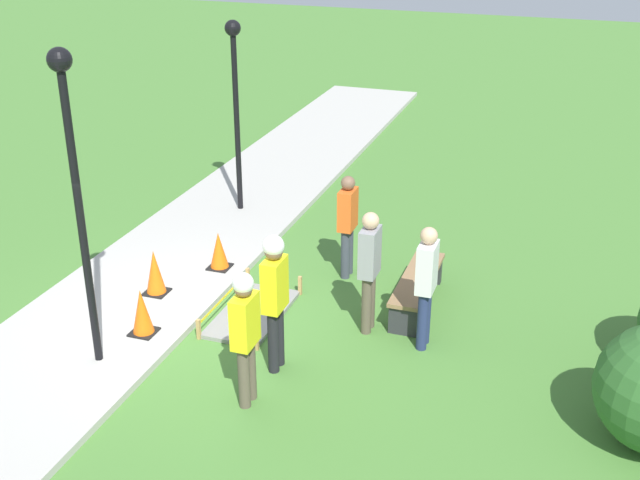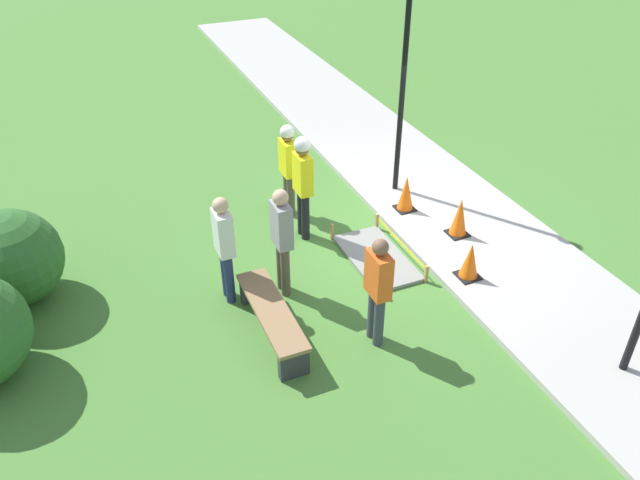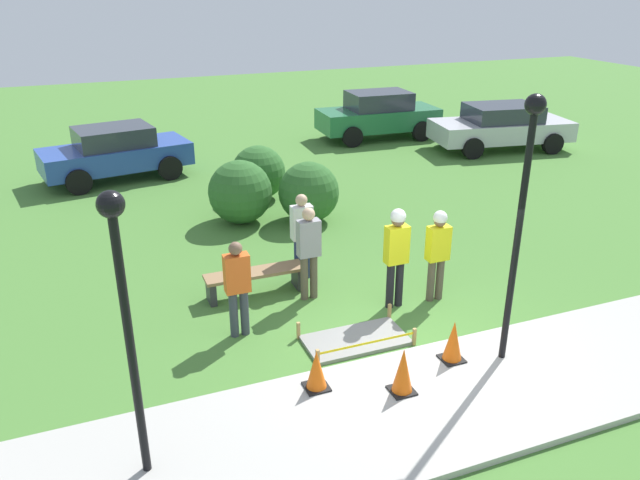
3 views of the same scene
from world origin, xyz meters
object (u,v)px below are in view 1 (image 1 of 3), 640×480
traffic_cone_sidewalk_edge (142,312)px  lamppost_far (235,87)px  lamppost_near (74,167)px  traffic_cone_far_patch (155,272)px  worker_assistant (245,328)px  traffic_cone_near_patch (219,251)px  bystander_in_gray_shirt (426,280)px  worker_supervisor (275,290)px  bystander_in_orange_shirt (348,221)px  bystander_in_white_shirt (369,265)px  park_bench (417,285)px

traffic_cone_sidewalk_edge → lamppost_far: size_ratio=0.19×
lamppost_near → lamppost_far: size_ratio=1.15×
traffic_cone_sidewalk_edge → lamppost_near: 2.40m
traffic_cone_far_patch → worker_assistant: size_ratio=0.40×
worker_assistant → lamppost_near: size_ratio=0.43×
traffic_cone_near_patch → bystander_in_gray_shirt: (1.07, 3.50, 0.58)m
worker_supervisor → lamppost_far: bearing=-150.8°
traffic_cone_near_patch → traffic_cone_far_patch: size_ratio=0.87×
traffic_cone_far_patch → bystander_in_gray_shirt: 4.06m
lamppost_near → traffic_cone_near_patch: bearing=173.8°
bystander_in_gray_shirt → bystander_in_orange_shirt: bearing=-136.4°
bystander_in_orange_shirt → bystander_in_white_shirt: (1.50, 0.77, 0.06)m
bystander_in_gray_shirt → traffic_cone_sidewalk_edge: bearing=-73.3°
bystander_in_orange_shirt → bystander_in_gray_shirt: size_ratio=0.96×
traffic_cone_sidewalk_edge → lamppost_near: (0.75, -0.21, 2.26)m
traffic_cone_sidewalk_edge → bystander_in_gray_shirt: bystander_in_gray_shirt is taller
worker_supervisor → traffic_cone_sidewalk_edge: bearing=-91.4°
worker_supervisor → bystander_in_gray_shirt: worker_supervisor is taller
bystander_in_orange_shirt → bystander_in_gray_shirt: (1.66, 1.58, 0.04)m
traffic_cone_far_patch → worker_supervisor: worker_supervisor is taller
bystander_in_orange_shirt → lamppost_far: bearing=-124.5°
park_bench → worker_assistant: bearing=-24.8°
bystander_in_gray_shirt → traffic_cone_near_patch: bearing=-106.9°
bystander_in_orange_shirt → lamppost_far: (-1.82, -2.65, 1.46)m
traffic_cone_sidewalk_edge → worker_supervisor: worker_supervisor is taller
traffic_cone_far_patch → lamppost_far: bearing=-176.5°
lamppost_far → lamppost_near: bearing=4.5°
traffic_cone_far_patch → bystander_in_white_shirt: 3.26m
traffic_cone_far_patch → lamppost_far: (-3.50, -0.21, 1.95)m
traffic_cone_sidewalk_edge → park_bench: (-2.12, 3.28, -0.08)m
worker_supervisor → traffic_cone_near_patch: bearing=-139.9°
park_bench → worker_assistant: (2.97, -1.37, 0.68)m
traffic_cone_far_patch → traffic_cone_sidewalk_edge: size_ratio=1.05×
park_bench → worker_supervisor: 2.66m
worker_supervisor → bystander_in_gray_shirt: size_ratio=1.07×
traffic_cone_far_patch → worker_supervisor: size_ratio=0.37×
traffic_cone_far_patch → bystander_in_gray_shirt: bearing=90.1°
traffic_cone_near_patch → worker_assistant: (3.00, 1.81, 0.62)m
lamppost_far → traffic_cone_sidewalk_edge: bearing=7.8°
traffic_cone_near_patch → traffic_cone_sidewalk_edge: (2.15, -0.10, 0.03)m
traffic_cone_far_patch → bystander_in_orange_shirt: bystander_in_orange_shirt is taller
traffic_cone_near_patch → lamppost_far: bearing=-163.2°
worker_supervisor → lamppost_near: lamppost_near is taller
traffic_cone_sidewalk_edge → lamppost_near: lamppost_near is taller
worker_assistant → bystander_in_orange_shirt: 3.60m
worker_assistant → lamppost_near: bearing=-92.6°
worker_assistant → bystander_in_gray_shirt: size_ratio=1.00×
park_bench → lamppost_near: size_ratio=0.47×
traffic_cone_near_patch → bystander_in_orange_shirt: bearing=107.3°
worker_supervisor → lamppost_near: size_ratio=0.47×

